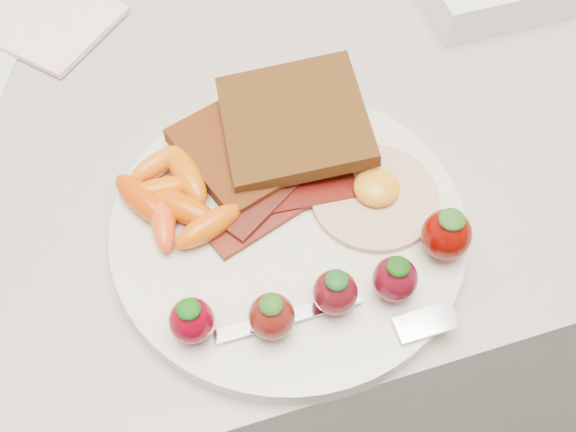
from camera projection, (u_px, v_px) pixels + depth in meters
name	position (u px, v px, depth m)	size (l,w,h in m)	color
counter	(266.00, 299.00, 1.03)	(2.00, 0.60, 0.90)	gray
plate	(288.00, 229.00, 0.55)	(0.27, 0.27, 0.02)	beige
toast_lower	(250.00, 146.00, 0.58)	(0.10, 0.10, 0.01)	black
toast_upper	(294.00, 121.00, 0.57)	(0.11, 0.11, 0.01)	black
fried_egg	(375.00, 194.00, 0.55)	(0.13, 0.13, 0.02)	beige
bacon_strips	(279.00, 198.00, 0.55)	(0.12, 0.09, 0.01)	#491507
baby_carrots	(171.00, 198.00, 0.55)	(0.10, 0.10, 0.02)	#E85600
strawberries	(343.00, 282.00, 0.50)	(0.22, 0.06, 0.04)	#6C0011
fork	(351.00, 320.00, 0.50)	(0.16, 0.05, 0.00)	silver
notepad	(34.00, 13.00, 0.69)	(0.10, 0.15, 0.01)	#FCC4CC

